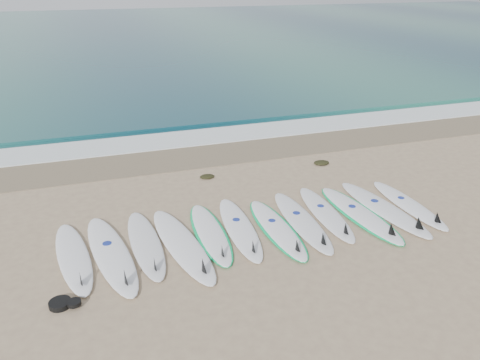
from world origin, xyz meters
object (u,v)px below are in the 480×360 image
object	(u,v)px
surfboard_6	(277,229)
leash_coil	(63,303)
surfboard_0	(74,258)
surfboard_11	(410,205)

from	to	relation	value
surfboard_6	leash_coil	size ratio (longest dim) A/B	5.30
surfboard_0	surfboard_11	distance (m)	6.60
surfboard_11	leash_coil	distance (m)	6.83
surfboard_6	surfboard_11	distance (m)	2.96
leash_coil	surfboard_0	bearing A→B (deg)	82.61
surfboard_0	leash_coil	size ratio (longest dim) A/B	5.40
surfboard_0	leash_coil	bearing A→B (deg)	-105.06
surfboard_0	surfboard_6	size ratio (longest dim) A/B	1.02
surfboard_0	surfboard_6	bearing A→B (deg)	-10.25
surfboard_0	surfboard_6	xyz separation A→B (m)	(3.63, -0.16, -0.01)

